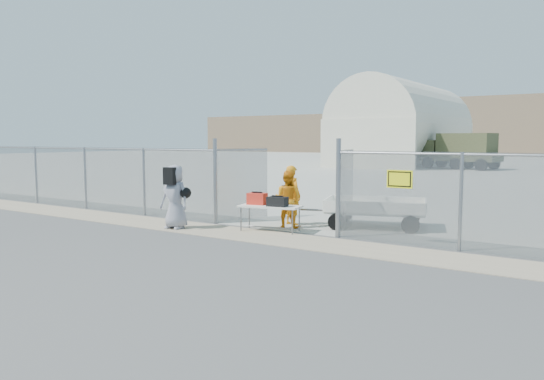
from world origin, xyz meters
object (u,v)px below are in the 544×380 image
Objects in this scene: folding_table at (270,218)px; security_worker_right at (288,199)px; visitor at (175,197)px; utility_trailer at (375,212)px; security_worker_left at (292,195)px.

folding_table is 1.03× the size of security_worker_right.
utility_trailer is at bearing 29.38° from visitor.
folding_table is 1.35m from security_worker_left.
security_worker_left is at bearing 38.41° from visitor.
utility_trailer reaches higher than folding_table.
folding_table is 0.93× the size of visitor.
security_worker_left is at bearing -174.71° from utility_trailer.
security_worker_left is 0.97× the size of visitor.
security_worker_left is at bearing -77.16° from security_worker_right.
security_worker_left reaches higher than security_worker_right.
visitor is at bearing 30.69° from security_worker_right.
visitor is (-2.35, -2.35, 0.03)m from security_worker_left.
security_worker_right reaches higher than utility_trailer.
utility_trailer is (2.19, 0.94, -0.43)m from security_worker_left.
utility_trailer is at bearing 34.24° from folding_table.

